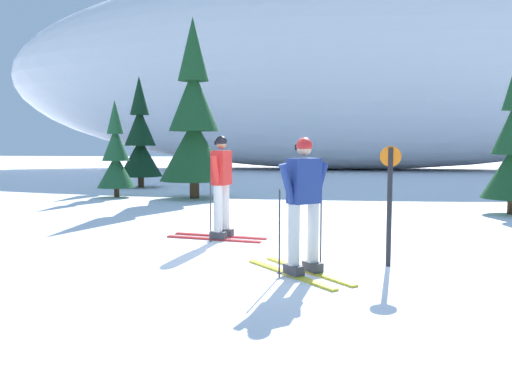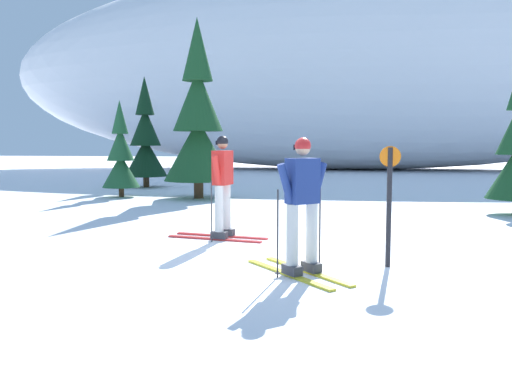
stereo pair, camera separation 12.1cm
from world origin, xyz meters
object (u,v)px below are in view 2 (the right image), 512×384
object	(u,v)px
skier_navy_jacket	(302,205)
pine_tree_center_left	(121,157)
trail_marker_post	(389,199)
pine_tree_center_right	(198,124)
skier_red_jacket	(222,185)
pine_tree_far_left	(145,141)

from	to	relation	value
skier_navy_jacket	pine_tree_center_left	bearing A→B (deg)	125.82
pine_tree_center_left	trail_marker_post	distance (m)	11.27
pine_tree_center_right	trail_marker_post	xyz separation A→B (m)	(5.05, -8.29, -1.37)
skier_navy_jacket	pine_tree_center_left	xyz separation A→B (m)	(-6.48, 8.97, 0.37)
pine_tree_center_left	pine_tree_center_right	distance (m)	2.74
pine_tree_center_right	pine_tree_center_left	bearing A→B (deg)	179.52
pine_tree_center_left	skier_navy_jacket	bearing A→B (deg)	-54.18
skier_navy_jacket	pine_tree_center_left	world-z (taller)	pine_tree_center_left
pine_tree_center_left	trail_marker_post	size ratio (longest dim) A/B	1.85
skier_navy_jacket	skier_red_jacket	size ratio (longest dim) A/B	0.97
pine_tree_far_left	pine_tree_center_left	distance (m)	3.72
trail_marker_post	pine_tree_center_left	bearing A→B (deg)	132.45
pine_tree_center_right	trail_marker_post	bearing A→B (deg)	-58.63
skier_red_jacket	pine_tree_center_right	size ratio (longest dim) A/B	0.33
pine_tree_far_left	pine_tree_center_left	xyz separation A→B (m)	(0.61, -3.64, -0.51)
pine_tree_far_left	pine_tree_center_right	size ratio (longest dim) A/B	0.78
skier_red_jacket	trail_marker_post	world-z (taller)	skier_red_jacket
skier_navy_jacket	pine_tree_far_left	size ratio (longest dim) A/B	0.41
skier_red_jacket	skier_navy_jacket	bearing A→B (deg)	-55.82
pine_tree_center_right	skier_red_jacket	bearing A→B (deg)	-70.54
skier_navy_jacket	pine_tree_far_left	bearing A→B (deg)	119.33
pine_tree_far_left	pine_tree_center_right	distance (m)	4.86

